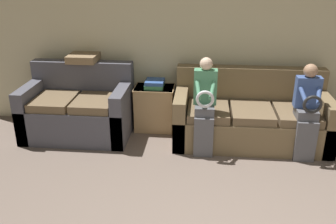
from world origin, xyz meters
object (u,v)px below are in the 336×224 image
book_stack (155,84)px  couch_side (79,110)px  side_shelf (155,108)px  child_left_seated (205,103)px  couch_main (250,118)px  throw_pillow (83,58)px  child_right_seated (307,109)px

book_stack → couch_side: bearing=-165.7°
side_shelf → book_stack: bearing=-43.0°
book_stack → child_left_seated: bearing=-41.3°
couch_main → book_stack: bearing=169.9°
couch_side → side_shelf: bearing=14.8°
side_shelf → child_left_seated: bearing=-41.3°
side_shelf → throw_pillow: (-1.00, 0.03, 0.70)m
couch_main → couch_side: 2.36m
side_shelf → child_right_seated: bearing=-17.9°
couch_main → side_shelf: bearing=169.6°
side_shelf → book_stack: 0.36m
side_shelf → throw_pillow: throw_pillow is taller
couch_side → side_shelf: couch_side is taller
couch_side → book_stack: (1.04, 0.26, 0.34)m
couch_main → child_left_seated: (-0.62, -0.38, 0.33)m
book_stack → throw_pillow: size_ratio=0.73×
couch_main → child_right_seated: size_ratio=1.72×
child_right_seated → side_shelf: 2.07m
throw_pillow → couch_side: bearing=-95.4°
throw_pillow → child_right_seated: bearing=-12.7°
child_left_seated → throw_pillow: size_ratio=3.05×
child_left_seated → child_right_seated: child_left_seated is taller
child_left_seated → side_shelf: child_left_seated is taller
couch_side → child_left_seated: child_left_seated is taller
child_left_seated → child_right_seated: size_ratio=1.04×
child_right_seated → child_left_seated: bearing=179.8°
child_left_seated → book_stack: (-0.70, 0.62, 0.03)m
couch_side → child_right_seated: child_right_seated is taller
couch_main → throw_pillow: 2.45m
child_left_seated → side_shelf: size_ratio=1.91×
book_stack → throw_pillow: throw_pillow is taller
couch_main → child_left_seated: bearing=-148.2°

